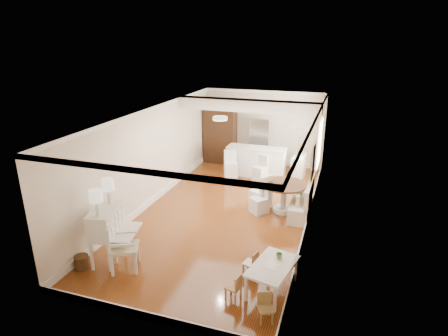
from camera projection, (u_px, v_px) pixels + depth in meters
The scene contains 20 objects.
room at pixel (231, 141), 10.12m from camera, with size 9.00×9.04×2.82m.
secretary_bureau at pixel (107, 235), 8.04m from camera, with size 0.95×0.97×1.22m, color white.
gustavian_armchair at pixel (124, 247), 7.73m from camera, with size 0.61×0.61×1.06m, color silver.
wicker_basket at pixel (82, 262), 7.87m from camera, with size 0.30×0.30×0.30m, color #4B2F17.
kids_table at pixel (272, 278), 7.13m from camera, with size 0.69×1.15×0.57m, color white.
kids_chair_a at pixel (233, 286), 6.91m from camera, with size 0.26×0.26×0.55m, color tan.
kids_chair_b at pixel (250, 263), 7.63m from camera, with size 0.26×0.26×0.55m, color #A06C49.
kids_chair_c at pixel (266, 308), 6.36m from camera, with size 0.26×0.26×0.53m, color #9B7946.
banquette at pixel (301, 198), 10.19m from camera, with size 0.52×1.60×0.98m, color silver.
dining_table at pixel (283, 198), 10.37m from camera, with size 1.22×1.22×0.83m, color #4F2D19.
slip_chair_near at pixel (259, 198), 10.31m from camera, with size 0.41×0.43×0.86m, color white.
slip_chair_far at pixel (261, 191), 10.64m from camera, with size 0.47×0.49×1.00m, color white.
breakfast_counter at pixel (256, 162), 13.07m from camera, with size 2.05×0.65×1.03m, color white.
bar_stool_left at pixel (231, 166), 12.53m from camera, with size 0.42×0.42×1.06m, color white.
bar_stool_right at pixel (260, 170), 12.35m from camera, with size 0.38×0.38×0.95m, color silver.
pantry_cabinet at pixel (220, 133), 14.33m from camera, with size 1.20×0.60×2.30m, color #381E11.
fridge at pixel (268, 144), 13.83m from camera, with size 0.75×0.65×1.80m, color silver.
sideboard at pixel (298, 167), 12.80m from camera, with size 0.38×0.86×0.83m, color silver.
pencil_cup at pixel (279, 256), 7.25m from camera, with size 0.12×0.12×0.09m, color #538F54.
branch_vase at pixel (300, 153), 12.64m from camera, with size 0.19×0.19×0.20m, color white.
Camera 1 is at (2.92, -9.04, 4.62)m, focal length 30.00 mm.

